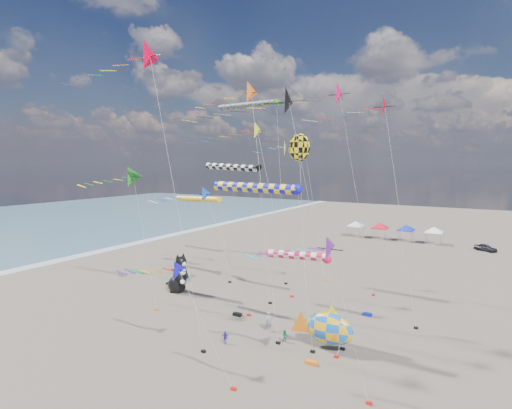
{
  "coord_description": "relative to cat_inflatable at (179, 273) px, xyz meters",
  "views": [
    {
      "loc": [
        17.8,
        -21.02,
        15.24
      ],
      "look_at": [
        -1.67,
        12.0,
        11.26
      ],
      "focal_mm": 28.0,
      "sensor_mm": 36.0,
      "label": 1
    }
  ],
  "objects": [
    {
      "name": "ground",
      "position": [
        13.41,
        -13.9,
        -2.38
      ],
      "size": [
        260.0,
        260.0,
        0.0
      ],
      "primitive_type": "plane",
      "color": "brown",
      "rests_on": "ground"
    },
    {
      "name": "delta_kite_0",
      "position": [
        12.37,
        -6.1,
        18.64
      ],
      "size": [
        10.05,
        2.04,
        22.39
      ],
      "color": "orange",
      "rests_on": "ground"
    },
    {
      "name": "delta_kite_1",
      "position": [
        15.0,
        -0.81,
        18.24
      ],
      "size": [
        15.27,
        2.8,
        22.3
      ],
      "color": "black",
      "rests_on": "ground"
    },
    {
      "name": "delta_kite_2",
      "position": [
        6.47,
        -10.54,
        21.32
      ],
      "size": [
        15.38,
        2.62,
        25.31
      ],
      "color": "#ED0029",
      "rests_on": "ground"
    },
    {
      "name": "delta_kite_3",
      "position": [
        11.3,
        -13.78,
        4.54
      ],
      "size": [
        10.86,
        1.59,
        8.16
      ],
      "color": "#140DCA",
      "rests_on": "ground"
    },
    {
      "name": "delta_kite_4",
      "position": [
        20.65,
        3.11,
        17.77
      ],
      "size": [
        13.19,
        2.22,
        21.6
      ],
      "color": "red",
      "rests_on": "ground"
    },
    {
      "name": "delta_kite_5",
      "position": [
        15.84,
        10.46,
        20.56
      ],
      "size": [
        14.03,
        2.89,
        24.63
      ],
      "color": "#D61359",
      "rests_on": "ground"
    },
    {
      "name": "delta_kite_6",
      "position": [
        22.25,
        -10.74,
        7.2
      ],
      "size": [
        8.16,
        1.89,
        10.86
      ],
      "color": "#6A188E",
      "rests_on": "ground"
    },
    {
      "name": "delta_kite_7",
      "position": [
        -1.22,
        -5.64,
        11.19
      ],
      "size": [
        10.94,
        2.49,
        15.08
      ],
      "color": "#1B7E20",
      "rests_on": "ground"
    },
    {
      "name": "delta_kite_8",
      "position": [
        9.58,
        13.32,
        15.17
      ],
      "size": [
        9.54,
        1.8,
        18.87
      ],
      "color": "#218BD4",
      "rests_on": "ground"
    },
    {
      "name": "delta_kite_9",
      "position": [
        5.5,
        -2.04,
        9.29
      ],
      "size": [
        11.76,
        1.77,
        12.98
      ],
      "color": "blue",
      "rests_on": "ground"
    },
    {
      "name": "delta_kite_10",
      "position": [
        5.87,
        5.25,
        16.26
      ],
      "size": [
        14.77,
        2.15,
        20.1
      ],
      "color": "#E0FF1D",
      "rests_on": "ground"
    },
    {
      "name": "windsock_0",
      "position": [
        -1.66,
        6.21,
        8.11
      ],
      "size": [
        8.94,
        0.74,
        10.92
      ],
      "color": "#FFAE15",
      "rests_on": "ground"
    },
    {
      "name": "windsock_1",
      "position": [
        14.51,
        -6.08,
        10.75
      ],
      "size": [
        9.62,
        0.86,
        13.61
      ],
      "color": "#1212B6",
      "rests_on": "ground"
    },
    {
      "name": "windsock_2",
      "position": [
        4.12,
        9.29,
        20.15
      ],
      "size": [
        10.4,
        0.84,
        23.04
      ],
      "color": "#24941B",
      "rests_on": "ground"
    },
    {
      "name": "windsock_3",
      "position": [
        6.62,
        2.07,
        12.34
      ],
      "size": [
        8.61,
        0.75,
        15.18
      ],
      "color": "black",
      "rests_on": "ground"
    },
    {
      "name": "windsock_4",
      "position": [
        17.53,
        -4.38,
        4.98
      ],
      "size": [
        7.33,
        0.76,
        7.79
      ],
      "color": "red",
      "rests_on": "ground"
    },
    {
      "name": "angelfish_kite",
      "position": [
        15.12,
        0.1,
        14.2
      ],
      "size": [
        3.74,
        3.02,
        18.05
      ],
      "color": "yellow",
      "rests_on": "ground"
    },
    {
      "name": "cat_inflatable",
      "position": [
        0.0,
        0.0,
        0.0
      ],
      "size": [
        3.83,
        2.48,
        4.77
      ],
      "primitive_type": null,
      "rotation": [
        0.0,
        0.0,
        -0.22
      ],
      "color": "black",
      "rests_on": "ground"
    },
    {
      "name": "fish_inflatable",
      "position": [
        20.41,
        -4.91,
        -0.59
      ],
      "size": [
        5.51,
        2.46,
        3.88
      ],
      "color": "blue",
      "rests_on": "ground"
    },
    {
      "name": "person_adult",
      "position": [
        14.46,
        -4.24,
        -1.48
      ],
      "size": [
        0.79,
        0.73,
        1.8
      ],
      "primitive_type": "imported",
      "rotation": [
        0.0,
        0.0,
        0.59
      ],
      "color": "gray",
      "rests_on": "ground"
    },
    {
      "name": "child_green",
      "position": [
        16.78,
        -5.59,
        -1.83
      ],
      "size": [
        0.61,
        0.51,
        1.12
      ],
      "primitive_type": "imported",
      "rotation": [
        0.0,
        0.0,
        0.18
      ],
      "color": "#207F4C",
      "rests_on": "ground"
    },
    {
      "name": "child_blue",
      "position": [
        12.5,
        -8.36,
        -1.83
      ],
      "size": [
        0.71,
        0.46,
        1.11
      ],
      "primitive_type": "imported",
      "rotation": [
        0.0,
        0.0,
        0.32
      ],
      "color": "#2D21B3",
      "rests_on": "ground"
    },
    {
      "name": "kite_bag_0",
      "position": [
        20.19,
        -7.91,
        -2.23
      ],
      "size": [
        0.9,
        0.44,
        0.3
      ],
      "primitive_type": "cube",
      "color": "orange",
      "rests_on": "ground"
    },
    {
      "name": "kite_bag_1",
      "position": [
        10.0,
        -2.63,
        -2.23
      ],
      "size": [
        0.9,
        0.44,
        0.3
      ],
      "primitive_type": "cube",
      "color": "black",
      "rests_on": "ground"
    },
    {
      "name": "kite_bag_2",
      "position": [
        21.23,
        4.01,
        -2.23
      ],
      "size": [
        0.9,
        0.44,
        0.3
      ],
      "primitive_type": "cube",
      "color": "#1319BE",
      "rests_on": "ground"
    },
    {
      "name": "tent_row",
      "position": [
        14.91,
        46.1,
        0.77
      ],
      "size": [
        19.2,
        4.2,
        3.8
      ],
      "color": "silver",
      "rests_on": "ground"
    },
    {
      "name": "parked_car",
      "position": [
        31.01,
        44.1,
        -1.76
      ],
      "size": [
        3.91,
        2.99,
        1.24
      ],
      "primitive_type": "imported",
      "rotation": [
        0.0,
        0.0,
        1.09
      ],
      "color": "#26262D",
      "rests_on": "ground"
    }
  ]
}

